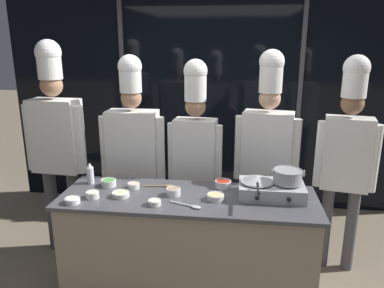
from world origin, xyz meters
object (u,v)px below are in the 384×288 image
squeeze_bottle_clear (90,174)px  prep_bowl_scallions (109,182)px  prep_bowl_bean_sprouts (155,202)px  prep_bowl_mushrooms (173,191)px  chef_pastry (267,145)px  frying_pan (257,179)px  prep_bowl_noodles (121,194)px  serving_spoon_slotted (164,186)px  prep_bowl_garlic (72,200)px  chef_sous (133,146)px  portable_stove (271,190)px  prep_bowl_onion (93,194)px  chef_apprentice (347,149)px  prep_bowl_chicken (133,185)px  chef_head (56,135)px  prep_bowl_chili_flakes (223,183)px  chef_line (195,148)px  stock_pot (288,176)px  prep_bowl_ginger (216,197)px

squeeze_bottle_clear → prep_bowl_scallions: squeeze_bottle_clear is taller
prep_bowl_scallions → prep_bowl_bean_sprouts: bearing=-34.3°
prep_bowl_mushrooms → chef_pastry: size_ratio=0.06×
frying_pan → prep_bowl_noodles: size_ratio=3.34×
serving_spoon_slotted → frying_pan: bearing=-7.4°
prep_bowl_garlic → chef_sous: chef_sous is taller
portable_stove → prep_bowl_onion: portable_stove is taller
prep_bowl_scallions → prep_bowl_bean_sprouts: prep_bowl_scallions is taller
squeeze_bottle_clear → chef_apprentice: (2.16, 0.44, 0.16)m
prep_bowl_onion → prep_bowl_chicken: bearing=41.2°
serving_spoon_slotted → chef_head: size_ratio=0.12×
chef_head → prep_bowl_noodles: bearing=145.7°
prep_bowl_chicken → chef_apprentice: size_ratio=0.05×
prep_bowl_chili_flakes → chef_head: bearing=167.4°
portable_stove → squeeze_bottle_clear: bearing=176.5°
prep_bowl_chicken → prep_bowl_onion: 0.34m
frying_pan → prep_bowl_onion: size_ratio=4.54×
chef_line → prep_bowl_mushrooms: bearing=85.4°
portable_stove → prep_bowl_garlic: portable_stove is taller
prep_bowl_garlic → chef_pastry: size_ratio=0.06×
stock_pot → prep_bowl_chili_flakes: stock_pot is taller
portable_stove → prep_bowl_chili_flakes: size_ratio=3.64×
prep_bowl_noodles → chef_head: 1.08m
prep_bowl_onion → serving_spoon_slotted: (0.50, 0.29, -0.02)m
prep_bowl_bean_sprouts → prep_bowl_noodles: bearing=158.4°
chef_head → prep_bowl_scallions: bearing=149.4°
chef_line → chef_apprentice: (1.32, 0.01, 0.03)m
prep_bowl_bean_sprouts → chef_line: chef_line is taller
chef_apprentice → serving_spoon_slotted: bearing=27.1°
prep_bowl_mushrooms → prep_bowl_onion: (-0.60, -0.13, -0.00)m
stock_pot → prep_bowl_ginger: stock_pot is taller
prep_bowl_chicken → prep_bowl_scallions: (-0.22, 0.02, 0.01)m
prep_bowl_chicken → chef_pastry: size_ratio=0.05×
prep_bowl_mushrooms → prep_bowl_scallions: bearing=168.3°
prep_bowl_chicken → prep_bowl_ginger: same height
portable_stove → prep_bowl_mushrooms: size_ratio=4.39×
squeeze_bottle_clear → prep_bowl_mushrooms: bearing=-12.1°
chef_line → chef_pastry: chef_pastry is taller
prep_bowl_scallions → chef_sous: size_ratio=0.06×
prep_bowl_chicken → prep_bowl_ginger: size_ratio=0.77×
prep_bowl_chicken → prep_bowl_noodles: 0.18m
frying_pan → prep_bowl_ginger: (-0.31, -0.11, -0.12)m
prep_bowl_bean_sprouts → prep_bowl_noodles: 0.31m
squeeze_bottle_clear → prep_bowl_noodles: squeeze_bottle_clear is taller
portable_stove → squeeze_bottle_clear: squeeze_bottle_clear is taller
prep_bowl_bean_sprouts → chef_pastry: chef_pastry is taller
prep_bowl_chili_flakes → prep_bowl_onion: 1.03m
prep_bowl_noodles → prep_bowl_garlic: bearing=-153.0°
portable_stove → frying_pan: frying_pan is taller
prep_bowl_ginger → chef_apprentice: size_ratio=0.07×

